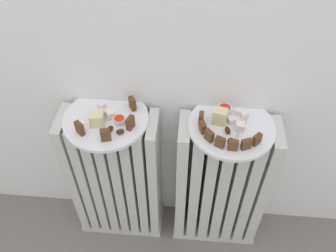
{
  "coord_description": "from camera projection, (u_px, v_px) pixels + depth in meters",
  "views": [
    {
      "loc": [
        0.06,
        -0.48,
        1.43
      ],
      "look_at": [
        0.0,
        0.28,
        0.62
      ],
      "focal_mm": 38.12,
      "sensor_mm": 36.0,
      "label": 1
    }
  ],
  "objects": [
    {
      "name": "radiator_left",
      "position": [
        117.0,
        179.0,
        1.35
      ],
      "size": [
        0.34,
        0.14,
        0.63
      ],
      "color": "silver",
      "rests_on": "ground_plane"
    },
    {
      "name": "radiator_right",
      "position": [
        220.0,
        186.0,
        1.33
      ],
      "size": [
        0.34,
        0.14,
        0.63
      ],
      "color": "silver",
      "rests_on": "ground_plane"
    },
    {
      "name": "plate_left",
      "position": [
        106.0,
        119.0,
        1.12
      ],
      "size": [
        0.27,
        0.27,
        0.01
      ],
      "primitive_type": "cylinder",
      "color": "white",
      "rests_on": "radiator_left"
    },
    {
      "name": "plate_right",
      "position": [
        232.0,
        127.0,
        1.09
      ],
      "size": [
        0.27,
        0.27,
        0.01
      ],
      "primitive_type": "cylinder",
      "color": "white",
      "rests_on": "radiator_right"
    },
    {
      "name": "dark_cake_slice_left_0",
      "position": [
        80.0,
        128.0,
        1.05
      ],
      "size": [
        0.03,
        0.03,
        0.04
      ],
      "primitive_type": "cube",
      "rotation": [
        0.0,
        0.0,
        -0.71
      ],
      "color": "#56351E",
      "rests_on": "plate_left"
    },
    {
      "name": "dark_cake_slice_left_1",
      "position": [
        106.0,
        135.0,
        1.03
      ],
      "size": [
        0.03,
        0.02,
        0.04
      ],
      "primitive_type": "cube",
      "rotation": [
        0.0,
        0.0,
        0.24
      ],
      "color": "#56351E",
      "rests_on": "plate_left"
    },
    {
      "name": "dark_cake_slice_left_2",
      "position": [
        130.0,
        123.0,
        1.07
      ],
      "size": [
        0.02,
        0.03,
        0.04
      ],
      "primitive_type": "cube",
      "rotation": [
        0.0,
        0.0,
        1.18
      ],
      "color": "#56351E",
      "rests_on": "plate_left"
    },
    {
      "name": "dark_cake_slice_left_3",
      "position": [
        132.0,
        104.0,
        1.12
      ],
      "size": [
        0.03,
        0.03,
        0.04
      ],
      "primitive_type": "cube",
      "rotation": [
        0.0,
        0.0,
        2.12
      ],
      "color": "#56351E",
      "rests_on": "plate_left"
    },
    {
      "name": "marble_cake_slice_left_0",
      "position": [
        97.0,
        119.0,
        1.08
      ],
      "size": [
        0.05,
        0.05,
        0.04
      ],
      "primitive_type": "cube",
      "rotation": [
        0.0,
        0.0,
        0.14
      ],
      "color": "beige",
      "rests_on": "plate_left"
    },
    {
      "name": "turkish_delight_left_0",
      "position": [
        102.0,
        114.0,
        1.11
      ],
      "size": [
        0.02,
        0.02,
        0.02
      ],
      "primitive_type": "cube",
      "rotation": [
        0.0,
        0.0,
        1.43
      ],
      "color": "white",
      "rests_on": "plate_left"
    },
    {
      "name": "turkish_delight_left_1",
      "position": [
        102.0,
        105.0,
        1.14
      ],
      "size": [
        0.03,
        0.03,
        0.02
      ],
      "primitive_type": "cube",
      "rotation": [
        0.0,
        0.0,
        1.0
      ],
      "color": "white",
      "rests_on": "plate_left"
    },
    {
      "name": "turkish_delight_left_2",
      "position": [
        111.0,
        114.0,
        1.11
      ],
      "size": [
        0.03,
        0.03,
        0.02
      ],
      "primitive_type": "cube",
      "rotation": [
        0.0,
        0.0,
        0.41
      ],
      "color": "white",
      "rests_on": "plate_left"
    },
    {
      "name": "medjool_date_left_0",
      "position": [
        120.0,
        132.0,
        1.06
      ],
      "size": [
        0.03,
        0.02,
        0.02
      ],
      "primitive_type": "ellipsoid",
      "rotation": [
        0.0,
        0.0,
        0.41
      ],
      "color": "#3D1E0F",
      "rests_on": "plate_left"
    },
    {
      "name": "medjool_date_left_1",
      "position": [
        110.0,
        129.0,
        1.07
      ],
      "size": [
        0.03,
        0.03,
        0.02
      ],
      "primitive_type": "ellipsoid",
      "rotation": [
        0.0,
        0.0,
        1.05
      ],
      "color": "#3D1E0F",
      "rests_on": "plate_left"
    },
    {
      "name": "jam_bowl_left",
      "position": [
        119.0,
        120.0,
        1.09
      ],
      "size": [
        0.04,
        0.04,
        0.02
      ],
      "color": "white",
      "rests_on": "plate_left"
    },
    {
      "name": "dark_cake_slice_right_0",
      "position": [
        201.0,
        118.0,
        1.09
      ],
      "size": [
        0.02,
        0.03,
        0.04
      ],
      "primitive_type": "cube",
      "rotation": [
        0.0,
        0.0,
        -1.63
      ],
      "color": "#56351E",
      "rests_on": "plate_right"
    },
    {
      "name": "dark_cake_slice_right_1",
      "position": [
        203.0,
        127.0,
        1.06
      ],
      "size": [
        0.02,
        0.03,
        0.04
      ],
      "primitive_type": "cube",
      "rotation": [
        0.0,
        0.0,
        -1.23
      ],
      "color": "#56351E",
      "rests_on": "plate_right"
    },
    {
      "name": "dark_cake_slice_right_2",
      "position": [
        209.0,
        136.0,
        1.04
      ],
      "size": [
        0.03,
        0.03,
        0.04
      ],
      "primitive_type": "cube",
      "rotation": [
        0.0,
        0.0,
        -0.83
      ],
      "color": "#56351E",
      "rests_on": "plate_right"
    },
    {
      "name": "dark_cake_slice_right_3",
      "position": [
        220.0,
        142.0,
        1.02
      ],
      "size": [
        0.03,
        0.02,
        0.04
      ],
      "primitive_type": "cube",
      "rotation": [
        0.0,
        0.0,
        -0.42
      ],
      "color": "#56351E",
      "rests_on": "plate_right"
    },
    {
      "name": "dark_cake_slice_right_4",
      "position": [
        233.0,
        145.0,
        1.01
      ],
      "size": [
        0.03,
        0.01,
        0.04
      ],
      "primitive_type": "cube",
      "rotation": [
        0.0,
        0.0,
        -0.02
      ],
      "color": "#56351E",
      "rests_on": "plate_right"
    },
    {
      "name": "dark_cake_slice_right_5",
      "position": [
        246.0,
        144.0,
        1.01
      ],
      "size": [
        0.03,
        0.02,
        0.04
      ],
      "primitive_type": "cube",
      "rotation": [
        0.0,
        0.0,
        0.38
      ],
      "color": "#56351E",
      "rests_on": "plate_right"
    },
    {
      "name": "dark_cake_slice_right_6",
      "position": [
        257.0,
        140.0,
        1.03
      ],
      "size": [
        0.03,
        0.03,
        0.04
      ],
      "primitive_type": "cube",
      "rotation": [
        0.0,
        0.0,
        0.78
      ],
      "color": "#56351E",
      "rests_on": "plate_right"
    },
    {
      "name": "marble_cake_slice_right_0",
      "position": [
        220.0,
        116.0,
        1.08
      ],
      "size": [
        0.05,
        0.04,
        0.05
      ],
      "primitive_type": "cube",
      "rotation": [
        0.0,
        0.0,
        -0.22
      ],
      "color": "beige",
      "rests_on": "plate_right"
    },
    {
      "name": "turkish_delight_right_0",
      "position": [
        231.0,
        120.0,
        1.09
      ],
      "size": [
        0.03,
        0.03,
        0.02
      ],
      "primitive_type": "cube",
      "rotation": [
        0.0,
        0.0,
        0.36
      ],
      "color": "white",
      "rests_on": "plate_right"
    },
    {
      "name": "turkish_delight_right_1",
      "position": [
        238.0,
        112.0,
        1.12
      ],
      "size": [
        0.02,
        0.02,
        0.02
      ],
      "primitive_type": "cube",
      "rotation": [
        0.0,
        0.0,
        1.32
      ],
      "color": "white",
      "rests_on": "plate_right"
    },
    {
      "name": "turkish_delight_right_2",
      "position": [
        240.0,
        126.0,
        1.07
      ],
      "size": [
        0.03,
        0.03,
        0.03
      ],
      "primitive_type": "cube",
      "rotation": [
        0.0,
        0.0,
        1.53
      ],
      "color": "white",
      "rests_on": "plate_right"
    },
    {
      "name": "turkish_delight_right_3",
      "position": [
        244.0,
        115.0,
        1.11
      ],
      "size": [
        0.03,
        0.03,
        0.02
      ],
      "primitive_type": "cube",
      "rotation": [
        0.0,
        0.0,
        0.45
      ],
      "color": "white",
      "rests_on": "plate_right"
    },
    {
      "name": "medjool_date_right_0",
      "position": [
        228.0,
        130.0,
        1.06
      ],
      "size": [
        0.02,
        0.03,
        0.02
      ],
      "primitive_type": "ellipsoid",
      "rotation": [
        0.0,
        0.0,
        1.82
      ],
      "color": "#3D1E0F",
      "rests_on": "plate_right"
    },
    {
      "name": "medjool_date_right_1",
      "position": [
        231.0,
        141.0,
        1.04
      ],
      "size": [
        0.03,
        0.03,
        0.01
      ],
      "primitive_type": "ellipsoid",
      "rotation": [
        0.0,
        0.0,
        0.88
      ],
      "color": "#3D1E0F",
      "rests_on": "plate_right"
    },
    {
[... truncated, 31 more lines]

